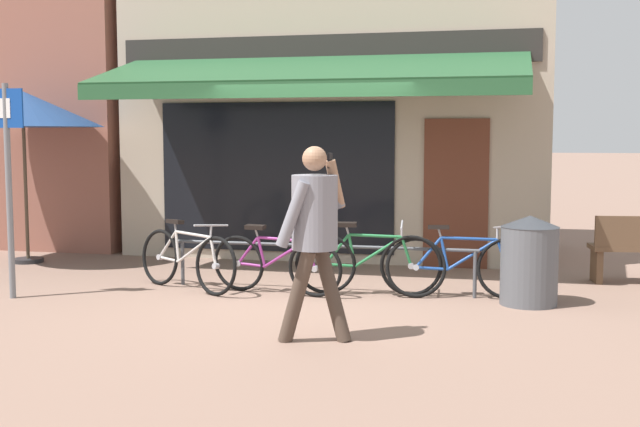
{
  "coord_description": "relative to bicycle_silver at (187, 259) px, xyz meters",
  "views": [
    {
      "loc": [
        2.39,
        -8.73,
        1.87
      ],
      "look_at": [
        0.46,
        -0.6,
        1.05
      ],
      "focal_mm": 45.0,
      "sensor_mm": 36.0,
      "label": 1
    }
  ],
  "objects": [
    {
      "name": "shop_front",
      "position": [
        1.12,
        3.89,
        2.72
      ],
      "size": [
        6.43,
        4.76,
        6.2
      ],
      "color": "tan",
      "rests_on": "ground_plane"
    },
    {
      "name": "neighbour_building",
      "position": [
        -4.8,
        4.41,
        3.17
      ],
      "size": [
        5.0,
        4.0,
        7.09
      ],
      "color": "#8E5647",
      "rests_on": "ground_plane"
    },
    {
      "name": "bicycle_purple",
      "position": [
        1.12,
        -0.01,
        -0.01
      ],
      "size": [
        1.67,
        0.54,
        0.82
      ],
      "rotation": [
        0.07,
        0.0,
        -0.17
      ],
      "color": "black",
      "rests_on": "ground_plane"
    },
    {
      "name": "bicycle_green",
      "position": [
        2.19,
        0.16,
        0.01
      ],
      "size": [
        1.72,
        0.52,
        0.87
      ],
      "rotation": [
        0.08,
        0.0,
        0.11
      ],
      "color": "black",
      "rests_on": "ground_plane"
    },
    {
      "name": "litter_bin",
      "position": [
        4.01,
        0.08,
        0.12
      ],
      "size": [
        0.64,
        0.64,
        0.99
      ],
      "color": "#515459",
      "rests_on": "ground_plane"
    },
    {
      "name": "pedestrian_adult",
      "position": [
        2.09,
        -2.01,
        0.71
      ],
      "size": [
        0.68,
        0.61,
        1.79
      ],
      "rotation": [
        0.0,
        0.0,
        -0.2
      ],
      "color": "#47382D",
      "rests_on": "ground_plane"
    },
    {
      "name": "bicycle_blue",
      "position": [
        3.26,
        0.27,
        0.0
      ],
      "size": [
        1.74,
        0.58,
        0.86
      ],
      "rotation": [
        -0.13,
        0.0,
        0.16
      ],
      "color": "black",
      "rests_on": "ground_plane"
    },
    {
      "name": "ground_plane",
      "position": [
        1.39,
        -0.22,
        -0.38
      ],
      "size": [
        160.0,
        160.0,
        0.0
      ],
      "primitive_type": "plane",
      "color": "#846656"
    },
    {
      "name": "parking_sign",
      "position": [
        -1.76,
        -0.93,
        1.12
      ],
      "size": [
        0.44,
        0.07,
        2.45
      ],
      "color": "slate",
      "rests_on": "ground_plane"
    },
    {
      "name": "bike_rack_rail",
      "position": [
        1.62,
        0.3,
        0.1
      ],
      "size": [
        3.7,
        0.04,
        0.57
      ],
      "color": "#47494F",
      "rests_on": "ground_plane"
    },
    {
      "name": "bicycle_silver",
      "position": [
        0.0,
        0.0,
        0.0
      ],
      "size": [
        1.59,
        0.91,
        0.85
      ],
      "rotation": [
        -0.08,
        0.0,
        -0.49
      ],
      "color": "black",
      "rests_on": "ground_plane"
    },
    {
      "name": "cafe_parasol",
      "position": [
        -3.1,
        1.42,
        1.86
      ],
      "size": [
        2.29,
        2.29,
        2.5
      ],
      "color": "#4C3D2D",
      "rests_on": "ground_plane"
    }
  ]
}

